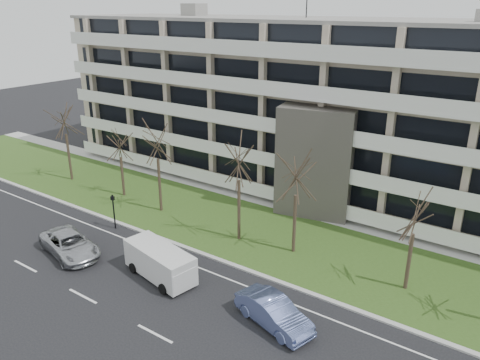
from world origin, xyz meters
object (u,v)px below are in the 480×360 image
Objects in this scene: white_van at (160,260)px; silver_pickup at (70,244)px; blue_sedan at (274,312)px; pedestrian_signal at (113,207)px.

silver_pickup is at bearing -157.62° from white_van.
blue_sedan is 0.87× the size of white_van.
white_van reaches higher than silver_pickup.
white_van is at bearing -66.03° from silver_pickup.
white_van is 1.97× the size of pedestrian_signal.
pedestrian_signal is at bearing 19.50° from silver_pickup.
white_van reaches higher than blue_sedan.
blue_sedan is (15.64, 1.51, 0.03)m from silver_pickup.
pedestrian_signal is at bearing 95.62° from blue_sedan.
white_van is (7.29, 1.46, 0.46)m from silver_pickup.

